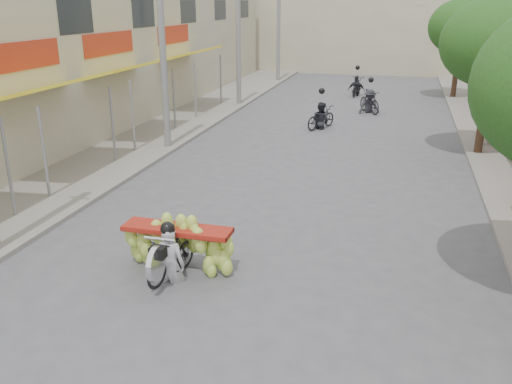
% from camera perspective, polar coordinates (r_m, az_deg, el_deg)
% --- Properties ---
extents(sidewalk_left, '(4.00, 60.00, 0.12)m').
position_cam_1_polar(sidewalk_left, '(23.34, -9.88, 6.73)').
color(sidewalk_left, gray).
rests_on(sidewalk_left, ground).
extents(shophouse_row_left, '(9.77, 40.00, 6.00)m').
position_cam_1_polar(shophouse_row_left, '(24.57, -22.24, 13.20)').
color(shophouse_row_left, '#AFA98A').
rests_on(shophouse_row_left, ground).
extents(far_building, '(20.00, 6.00, 7.00)m').
position_cam_1_polar(far_building, '(43.75, 12.06, 16.98)').
color(far_building, '#AFA98A').
rests_on(far_building, ground).
extents(utility_pole_mid, '(0.60, 0.24, 8.00)m').
position_cam_1_polar(utility_pole_mid, '(19.43, -9.90, 16.05)').
color(utility_pole_mid, slate).
rests_on(utility_pole_mid, ground).
extents(utility_pole_far, '(0.60, 0.24, 8.00)m').
position_cam_1_polar(utility_pole_far, '(27.86, -1.89, 17.27)').
color(utility_pole_far, slate).
rests_on(utility_pole_far, ground).
extents(utility_pole_back, '(0.60, 0.24, 8.00)m').
position_cam_1_polar(utility_pole_back, '(36.56, 2.40, 17.78)').
color(utility_pole_back, slate).
rests_on(utility_pole_back, ground).
extents(street_tree_mid, '(3.40, 3.40, 5.25)m').
position_cam_1_polar(street_tree_mid, '(19.88, 23.68, 14.14)').
color(street_tree_mid, '#3A2719').
rests_on(street_tree_mid, ground).
extents(street_tree_far, '(3.40, 3.40, 5.25)m').
position_cam_1_polar(street_tree_far, '(31.79, 20.79, 15.91)').
color(street_tree_far, '#3A2719').
rests_on(street_tree_far, ground).
extents(produce_crate_far, '(1.20, 0.88, 1.16)m').
position_cam_1_polar(produce_crate_far, '(22.36, 23.98, 6.51)').
color(produce_crate_far, brown).
rests_on(produce_crate_far, ground).
extents(banana_motorbike, '(2.20, 1.78, 2.00)m').
position_cam_1_polar(banana_motorbike, '(10.62, -8.68, -5.29)').
color(banana_motorbike, black).
rests_on(banana_motorbike, ground).
extents(pedestrian, '(0.87, 0.69, 1.54)m').
position_cam_1_polar(pedestrian, '(21.74, 23.10, 6.77)').
color(pedestrian, silver).
rests_on(pedestrian, ground).
extents(bg_motorbike_a, '(1.33, 1.78, 1.95)m').
position_cam_1_polar(bg_motorbike_a, '(23.06, 6.85, 8.44)').
color(bg_motorbike_a, black).
rests_on(bg_motorbike_a, ground).
extents(bg_motorbike_b, '(1.44, 1.87, 1.95)m').
position_cam_1_polar(bg_motorbike_b, '(26.74, 11.91, 9.88)').
color(bg_motorbike_b, black).
rests_on(bg_motorbike_b, ground).
extents(bg_motorbike_c, '(1.02, 1.86, 1.95)m').
position_cam_1_polar(bg_motorbike_c, '(31.64, 10.56, 11.30)').
color(bg_motorbike_c, black).
rests_on(bg_motorbike_c, ground).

